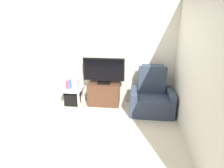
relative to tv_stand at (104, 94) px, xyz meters
The scene contains 12 objects.
ground_plane 0.92m from the tv_stand, 98.89° to the right, with size 6.40×6.40×0.00m, color beige.
wall_back 1.06m from the tv_stand, 116.84° to the left, with size 6.40×0.06×2.60m, color beige.
wall_side 2.20m from the tv_stand, 26.32° to the right, with size 0.06×4.48×2.60m, color beige.
tv_stand is the anchor object (origin of this frame).
television 0.62m from the tv_stand, 90.00° to the left, with size 1.02×0.20×0.64m.
recliner_armchair 1.20m from the tv_stand, 11.79° to the right, with size 0.98×0.78×1.08m.
side_table 0.82m from the tv_stand, behind, with size 0.54×0.54×0.44m.
subwoofer_box 0.83m from the tv_stand, behind, with size 0.34×0.34×0.34m, color black.
book_leftmost 0.95m from the tv_stand, behind, with size 0.04×0.11×0.19m, color red.
book_middle 0.91m from the tv_stand, behind, with size 0.04×0.14×0.22m, color purple.
book_rightmost 0.88m from the tv_stand, behind, with size 0.03×0.12×0.22m, color #3366B2.
game_console 0.73m from the tv_stand, behind, with size 0.07×0.20×0.25m, color white.
Camera 1 is at (0.87, -3.52, 2.19)m, focal length 30.43 mm.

